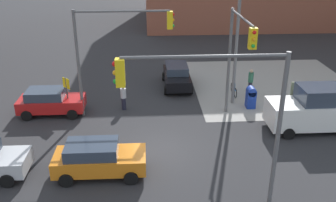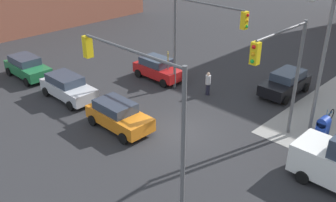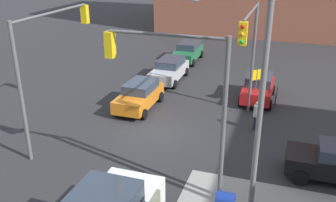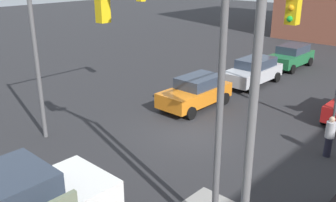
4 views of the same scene
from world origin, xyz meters
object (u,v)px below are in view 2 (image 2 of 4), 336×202
object	(u,v)px
traffic_signal_ne_corner	(283,65)
bicycle_leaning_on_fence	(328,117)
bicycle_at_crosswalk	(166,69)
hatchback_red	(158,68)
sedan_black	(286,83)
mailbox_blue	(323,128)
coupe_orange	(118,115)
coupe_green	(27,67)
coupe_silver	(68,87)
pedestrian_waiting	(208,83)
traffic_signal_nw_corner	(200,30)
traffic_signal_se_corner	(140,93)
street_lamp_corner	(321,53)

from	to	relation	value
traffic_signal_ne_corner	bicycle_leaning_on_fence	size ratio (longest dim) A/B	3.71
bicycle_at_crosswalk	hatchback_red	bearing A→B (deg)	-75.87
bicycle_leaning_on_fence	sedan_black	bearing A→B (deg)	154.07
mailbox_blue	coupe_orange	bearing A→B (deg)	-142.21
hatchback_red	bicycle_leaning_on_fence	size ratio (longest dim) A/B	2.28
coupe_green	coupe_orange	distance (m)	11.06
traffic_signal_ne_corner	coupe_orange	world-z (taller)	traffic_signal_ne_corner
traffic_signal_ne_corner	coupe_silver	xyz separation A→B (m)	(-12.86, -4.54, -3.75)
traffic_signal_ne_corner	pedestrian_waiting	xyz separation A→B (m)	(-6.50, 2.52, -3.73)
coupe_silver	pedestrian_waiting	distance (m)	9.51
mailbox_blue	coupe_silver	size ratio (longest dim) A/B	0.32
hatchback_red	bicycle_leaning_on_fence	distance (m)	12.35
mailbox_blue	bicycle_at_crosswalk	xyz separation A→B (m)	(-13.00, 1.00, -0.42)
coupe_orange	sedan_black	bearing A→B (deg)	67.69
coupe_orange	bicycle_at_crosswalk	distance (m)	8.94
coupe_orange	pedestrian_waiting	distance (m)	7.23
traffic_signal_nw_corner	sedan_black	world-z (taller)	traffic_signal_nw_corner
traffic_signal_se_corner	mailbox_blue	xyz separation A→B (m)	(4.12, 9.50, -3.91)
traffic_signal_ne_corner	bicycle_at_crosswalk	distance (m)	12.52
traffic_signal_se_corner	bicycle_leaning_on_fence	distance (m)	12.96
coupe_orange	traffic_signal_nw_corner	bearing A→B (deg)	85.41
traffic_signal_ne_corner	bicycle_leaning_on_fence	world-z (taller)	traffic_signal_ne_corner
sedan_black	hatchback_red	distance (m)	9.27
sedan_black	bicycle_at_crosswalk	bearing A→B (deg)	-160.17
street_lamp_corner	sedan_black	distance (m)	6.33
coupe_silver	traffic_signal_se_corner	bearing A→B (deg)	-14.17
mailbox_blue	street_lamp_corner	bearing A→B (deg)	157.13
coupe_orange	street_lamp_corner	bearing A→B (deg)	42.88
pedestrian_waiting	bicycle_leaning_on_fence	bearing A→B (deg)	-36.87
pedestrian_waiting	sedan_black	bearing A→B (deg)	-5.48
pedestrian_waiting	bicycle_leaning_on_fence	xyz separation A→B (m)	(7.60, 2.00, -0.52)
traffic_signal_ne_corner	coupe_green	bearing A→B (deg)	-165.73
traffic_signal_nw_corner	sedan_black	size ratio (longest dim) A/B	1.54
bicycle_leaning_on_fence	coupe_silver	bearing A→B (deg)	-147.02
hatchback_red	pedestrian_waiting	size ratio (longest dim) A/B	2.40
mailbox_blue	bicycle_leaning_on_fence	size ratio (longest dim) A/B	0.82
traffic_signal_ne_corner	sedan_black	bearing A→B (deg)	113.41
coupe_silver	sedan_black	bearing A→B (deg)	47.31
coupe_orange	bicycle_at_crosswalk	bearing A→B (deg)	116.58
coupe_silver	bicycle_leaning_on_fence	bearing A→B (deg)	32.98
hatchback_red	pedestrian_waiting	bearing A→B (deg)	4.79
street_lamp_corner	bicycle_leaning_on_fence	size ratio (longest dim) A/B	4.57
traffic_signal_nw_corner	hatchback_red	size ratio (longest dim) A/B	1.63
bicycle_leaning_on_fence	traffic_signal_ne_corner	bearing A→B (deg)	-103.68
sedan_black	bicycle_leaning_on_fence	distance (m)	4.33
traffic_signal_nw_corner	coupe_silver	distance (m)	9.58
coupe_silver	coupe_green	xyz separation A→B (m)	(-5.50, -0.13, -0.00)
mailbox_blue	coupe_silver	xyz separation A→B (m)	(-14.56, -6.86, 0.08)
coupe_silver	mailbox_blue	bearing A→B (deg)	25.23
coupe_green	hatchback_red	world-z (taller)	same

